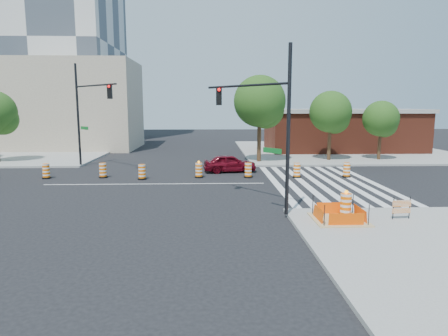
{
  "coord_description": "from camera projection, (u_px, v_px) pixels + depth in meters",
  "views": [
    {
      "loc": [
        3.54,
        -25.18,
        4.94
      ],
      "look_at": [
        4.35,
        -2.49,
        1.4
      ],
      "focal_mm": 32.0,
      "sensor_mm": 36.0,
      "label": 1
    }
  ],
  "objects": [
    {
      "name": "ground",
      "position": [
        155.0,
        184.0,
        25.5
      ],
      "size": [
        120.0,
        120.0,
        0.0
      ],
      "primitive_type": "plane",
      "color": "black",
      "rests_on": "ground"
    },
    {
      "name": "sidewalk_ne",
      "position": [
        341.0,
        151.0,
        43.9
      ],
      "size": [
        22.0,
        22.0,
        0.15
      ],
      "primitive_type": "cube",
      "color": "gray",
      "rests_on": "ground"
    },
    {
      "name": "sidewalk_nw",
      "position": [
        9.0,
        152.0,
        42.63
      ],
      "size": [
        22.0,
        22.0,
        0.15
      ],
      "primitive_type": "cube",
      "color": "gray",
      "rests_on": "ground"
    },
    {
      "name": "crosswalk_east",
      "position": [
        324.0,
        183.0,
        25.89
      ],
      "size": [
        6.75,
        13.5,
        0.01
      ],
      "color": "silver",
      "rests_on": "ground"
    },
    {
      "name": "lane_centerline",
      "position": [
        155.0,
        184.0,
        25.5
      ],
      "size": [
        14.0,
        0.12,
        0.01
      ],
      "primitive_type": "cube",
      "color": "silver",
      "rests_on": "ground"
    },
    {
      "name": "excavation_pit",
      "position": [
        339.0,
        218.0,
        16.9
      ],
      "size": [
        2.2,
        2.2,
        0.9
      ],
      "color": "tan",
      "rests_on": "ground"
    },
    {
      "name": "brick_storefront",
      "position": [
        342.0,
        130.0,
        43.55
      ],
      "size": [
        16.5,
        8.5,
        4.6
      ],
      "color": "maroon",
      "rests_on": "ground"
    },
    {
      "name": "beige_midrise",
      "position": [
        75.0,
        105.0,
        46.03
      ],
      "size": [
        14.0,
        10.0,
        10.0
      ],
      "primitive_type": "cube",
      "color": "tan",
      "rests_on": "ground"
    },
    {
      "name": "red_coupe",
      "position": [
        230.0,
        163.0,
        30.02
      ],
      "size": [
        4.1,
        2.03,
        1.34
      ],
      "primitive_type": "imported",
      "rotation": [
        0.0,
        0.0,
        1.69
      ],
      "color": "#5D0813",
      "rests_on": "ground"
    },
    {
      "name": "signal_pole_se",
      "position": [
        263.0,
        114.0,
        18.32
      ],
      "size": [
        3.56,
        4.5,
        7.42
      ],
      "rotation": [
        0.0,
        0.0,
        2.24
      ],
      "color": "black",
      "rests_on": "ground"
    },
    {
      "name": "signal_pole_nw",
      "position": [
        87.0,
        105.0,
        30.97
      ],
      "size": [
        4.31,
        4.58,
        8.13
      ],
      "rotation": [
        0.0,
        0.0,
        -0.82
      ],
      "color": "black",
      "rests_on": "ground"
    },
    {
      "name": "pit_drum",
      "position": [
        346.0,
        206.0,
        17.41
      ],
      "size": [
        0.6,
        0.6,
        1.17
      ],
      "color": "black",
      "rests_on": "ground"
    },
    {
      "name": "barricade",
      "position": [
        402.0,
        207.0,
        16.99
      ],
      "size": [
        0.83,
        0.12,
        0.98
      ],
      "rotation": [
        0.0,
        0.0,
        0.1
      ],
      "color": "#FF6D05",
      "rests_on": "ground"
    },
    {
      "name": "tree_north_c",
      "position": [
        260.0,
        104.0,
        34.21
      ],
      "size": [
        4.45,
        4.45,
        7.56
      ],
      "color": "#382314",
      "rests_on": "ground"
    },
    {
      "name": "tree_north_d",
      "position": [
        331.0,
        114.0,
        35.3
      ],
      "size": [
        3.69,
        3.69,
        6.27
      ],
      "color": "#382314",
      "rests_on": "ground"
    },
    {
      "name": "tree_north_e",
      "position": [
        381.0,
        121.0,
        35.62
      ],
      "size": [
        3.22,
        3.18,
        5.41
      ],
      "color": "#382314",
      "rests_on": "ground"
    },
    {
      "name": "median_drum_1",
      "position": [
        46.0,
        172.0,
        27.35
      ],
      "size": [
        0.6,
        0.6,
        1.02
      ],
      "color": "black",
      "rests_on": "ground"
    },
    {
      "name": "median_drum_2",
      "position": [
        103.0,
        171.0,
        27.66
      ],
      "size": [
        0.6,
        0.6,
        1.02
      ],
      "color": "black",
      "rests_on": "ground"
    },
    {
      "name": "median_drum_3",
      "position": [
        142.0,
        172.0,
        27.02
      ],
      "size": [
        0.6,
        0.6,
        1.02
      ],
      "color": "black",
      "rests_on": "ground"
    },
    {
      "name": "median_drum_4",
      "position": [
        199.0,
        171.0,
        27.71
      ],
      "size": [
        0.6,
        0.6,
        1.18
      ],
      "color": "black",
      "rests_on": "ground"
    },
    {
      "name": "median_drum_5",
      "position": [
        248.0,
        171.0,
        27.73
      ],
      "size": [
        0.6,
        0.6,
        1.02
      ],
      "color": "black",
      "rests_on": "ground"
    },
    {
      "name": "median_drum_6",
      "position": [
        297.0,
        171.0,
        27.7
      ],
      "size": [
        0.6,
        0.6,
        1.02
      ],
      "color": "black",
      "rests_on": "ground"
    },
    {
      "name": "median_drum_7",
      "position": [
        347.0,
        170.0,
        27.85
      ],
      "size": [
        0.6,
        0.6,
        1.02
      ],
      "color": "black",
      "rests_on": "ground"
    }
  ]
}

